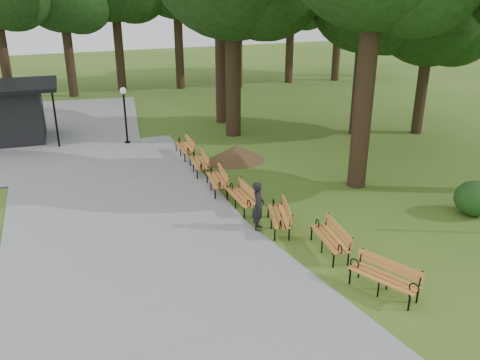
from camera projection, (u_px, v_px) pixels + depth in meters
name	position (u px, v px, depth m)	size (l,w,h in m)	color
ground	(250.00, 221.00, 16.42)	(100.00, 100.00, 0.00)	#3C601B
path	(113.00, 205.00, 17.52)	(12.00, 38.00, 0.06)	gray
person	(258.00, 206.00, 15.57)	(0.59, 0.39, 1.62)	black
kiosk	(4.00, 113.00, 24.47)	(4.60, 4.00, 2.88)	black
lamp_post	(124.00, 103.00, 23.82)	(0.32, 0.32, 2.80)	black
dirt_mound	(236.00, 153.00, 21.99)	(2.25, 2.25, 0.73)	#47301C
bench_0	(384.00, 278.00, 12.38)	(1.90, 0.64, 0.88)	orange
bench_1	(330.00, 239.00, 14.32)	(1.90, 0.64, 0.88)	orange
bench_2	(278.00, 216.00, 15.74)	(1.90, 0.64, 0.88)	orange
bench_3	(241.00, 197.00, 17.14)	(1.90, 0.64, 0.88)	orange
bench_4	(217.00, 180.00, 18.68)	(1.90, 0.64, 0.88)	orange
bench_5	(199.00, 163.00, 20.56)	(1.90, 0.64, 0.88)	orange
bench_6	(185.00, 148.00, 22.50)	(1.90, 0.64, 0.88)	orange
lawn_tree_5	(433.00, 6.00, 24.05)	(5.89, 5.89, 9.40)	black
shrub_0	(472.00, 214.00, 16.90)	(1.39, 1.39, 1.18)	#193D14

